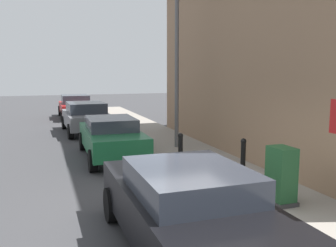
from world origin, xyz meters
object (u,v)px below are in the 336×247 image
car_grey (86,117)px  lamppost (177,56)px  car_black (187,208)px  bollard_near_cabinet (243,158)px  bollard_far_kerb (181,151)px  utility_cabinet (281,177)px  car_green (111,136)px  car_red (75,106)px

car_grey → lamppost: size_ratio=0.71×
car_black → bollard_near_cabinet: (2.57, 2.68, -0.04)m
car_grey → bollard_far_kerb: car_grey is taller
utility_cabinet → car_black: bearing=-156.7°
car_black → car_grey: (-0.07, 12.07, -0.00)m
lamppost → utility_cabinet: bearing=-90.0°
bollard_far_kerb → car_green: bearing=115.3°
car_green → bollard_near_cabinet: car_green is taller
car_black → utility_cabinet: car_black is taller
car_grey → utility_cabinet: size_ratio=3.54×
car_grey → bollard_near_cabinet: 9.75m
bollard_near_cabinet → car_black: bearing=-133.8°
car_grey → lamppost: lamppost is taller
car_red → bollard_near_cabinet: bearing=-169.9°
utility_cabinet → bollard_near_cabinet: (0.10, 1.62, 0.02)m
car_green → car_black: bearing=-179.8°
bollard_far_kerb → car_black: bearing=-110.0°
bollard_near_cabinet → bollard_far_kerb: 1.68m
bollard_near_cabinet → bollard_far_kerb: bearing=133.2°
car_green → car_grey: (-0.17, 5.37, 0.04)m
car_grey → bollard_near_cabinet: car_grey is taller
car_black → car_grey: size_ratio=1.07×
car_green → car_grey: bearing=2.8°
car_green → utility_cabinet: bearing=-156.2°
car_red → bollard_far_kerb: (1.47, -13.94, -0.03)m
car_black → lamppost: (2.47, 6.99, 2.56)m
car_grey → bollard_near_cabinet: bearing=-165.8°
bollard_near_cabinet → lamppost: (-0.10, 4.31, 2.60)m
utility_cabinet → lamppost: 6.48m
bollard_far_kerb → lamppost: bearing=71.2°
car_grey → utility_cabinet: car_grey is taller
car_black → car_red: car_red is taller
lamppost → bollard_near_cabinet: bearing=-88.7°
bollard_near_cabinet → bollard_far_kerb: (-1.15, 1.22, 0.00)m
lamppost → car_grey: bearing=116.6°
utility_cabinet → lamppost: bearing=90.0°
bollard_far_kerb → utility_cabinet: bearing=-69.7°
car_red → utility_cabinet: 16.97m
utility_cabinet → lamppost: size_ratio=0.20×
bollard_near_cabinet → lamppost: size_ratio=0.18×
car_green → utility_cabinet: (2.37, -5.63, -0.02)m
car_grey → car_red: (0.02, 5.77, -0.01)m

